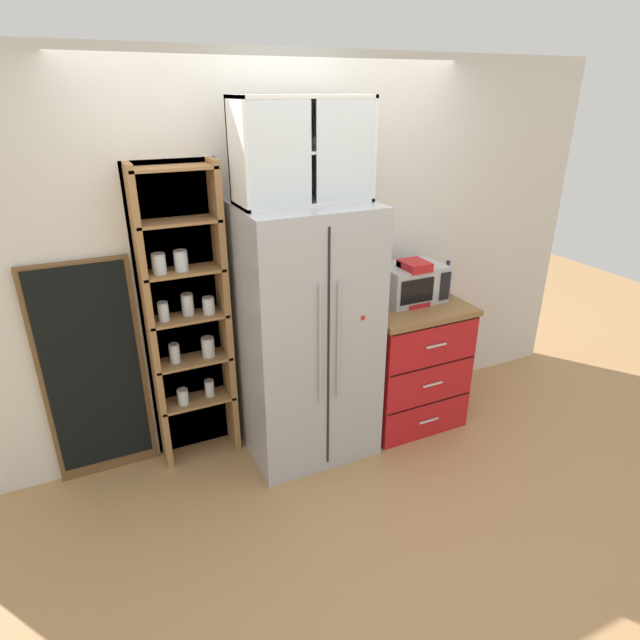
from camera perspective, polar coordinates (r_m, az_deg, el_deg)
The scene contains 12 objects.
ground_plane at distance 3.87m, azimuth -1.23°, elevation -13.23°, with size 10.69×10.69×0.00m, color tan.
wall_back_cream at distance 3.62m, azimuth -4.01°, elevation 6.78°, with size 4.99×0.10×2.55m, color silver.
refrigerator at distance 3.45m, azimuth -1.50°, elevation -1.58°, with size 0.82×0.68×1.71m.
pantry_shelf_column at distance 3.45m, azimuth -14.24°, elevation 0.38°, with size 0.54×0.24×1.96m.
counter_cabinet at distance 3.98m, azimuth 9.26°, elevation -4.40°, with size 0.75×0.68×0.94m.
microwave at distance 3.80m, azimuth 9.81°, elevation 3.99°, with size 0.44×0.33×0.26m.
coffee_maker at distance 3.74m, azimuth 9.82°, elevation 4.10°, with size 0.17×0.20×0.31m.
mug_cream at distance 3.68m, azimuth 6.04°, elevation 2.15°, with size 0.12×0.09×0.09m.
bottle_cobalt at distance 3.94m, azimuth 13.50°, elevation 4.16°, with size 0.07×0.07×0.26m.
bottle_clear at distance 3.75m, azimuth 9.83°, elevation 3.41°, with size 0.06×0.06×0.25m.
upper_cabinet at distance 3.18m, azimuth -2.08°, elevation 17.81°, with size 0.79×0.32×0.59m.
chalkboard_menu at distance 3.54m, azimuth -23.25°, elevation -5.27°, with size 0.60×0.04×1.44m.
Camera 1 is at (-1.25, -2.84, 2.32)m, focal length 29.66 mm.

